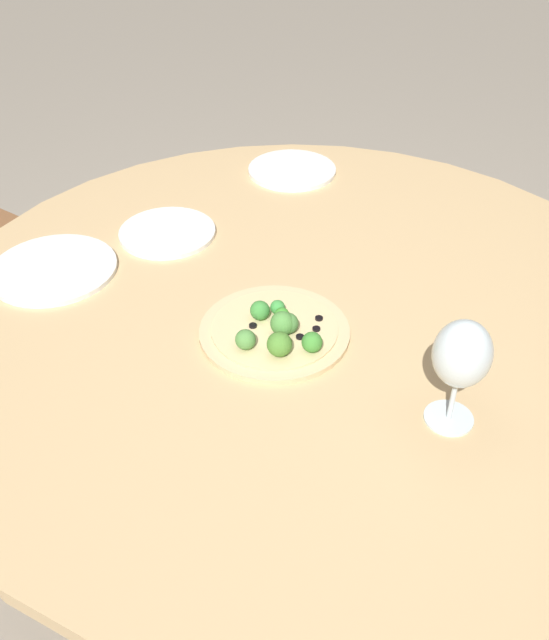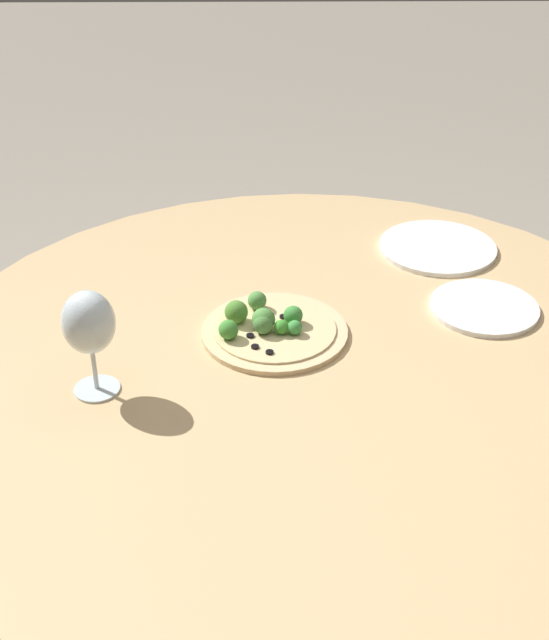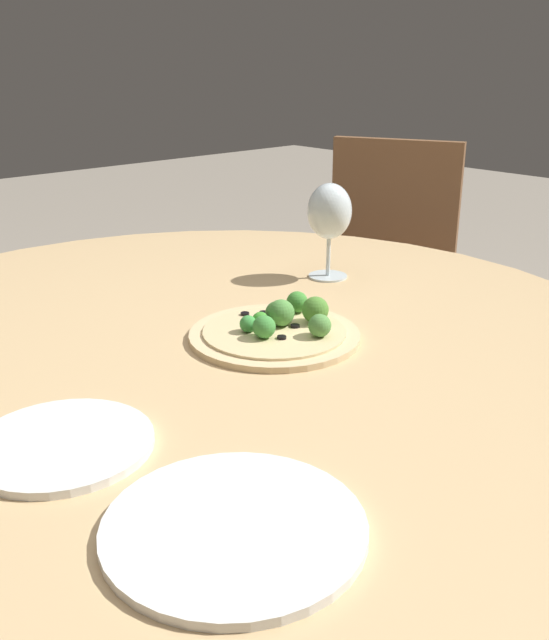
{
  "view_description": "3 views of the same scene",
  "coord_description": "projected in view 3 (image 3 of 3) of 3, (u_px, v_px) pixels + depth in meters",
  "views": [
    {
      "loc": [
        -0.95,
        0.46,
        1.51
      ],
      "look_at": [
        -0.06,
        0.08,
        0.76
      ],
      "focal_mm": 40.0,
      "sensor_mm": 36.0,
      "label": 1
    },
    {
      "loc": [
        -0.08,
        -1.26,
        1.6
      ],
      "look_at": [
        -0.06,
        0.08,
        0.76
      ],
      "focal_mm": 50.0,
      "sensor_mm": 36.0,
      "label": 2
    },
    {
      "loc": [
        0.62,
        0.83,
        1.14
      ],
      "look_at": [
        -0.06,
        0.08,
        0.76
      ],
      "focal_mm": 40.0,
      "sensor_mm": 36.0,
      "label": 3
    }
  ],
  "objects": [
    {
      "name": "dining_table",
      "position": [
        211.0,
        366.0,
        1.13
      ],
      "size": [
        1.39,
        1.39,
        0.73
      ],
      "color": "tan",
      "rests_on": "ground_plane"
    },
    {
      "name": "plate_near",
      "position": [
        62.0,
        444.0,
        0.79
      ],
      "size": [
        0.2,
        0.2,
        0.01
      ],
      "color": "white",
      "rests_on": "dining_table"
    },
    {
      "name": "chair",
      "position": [
        380.0,
        288.0,
        2.08
      ],
      "size": [
        0.53,
        0.53,
        0.91
      ],
      "rotation": [
        0.0,
        0.0,
        -4.29
      ],
      "color": "brown",
      "rests_on": "ground_plane"
    },
    {
      "name": "plate_far",
      "position": [
        234.0,
        527.0,
        0.65
      ],
      "size": [
        0.25,
        0.25,
        0.01
      ],
      "color": "white",
      "rests_on": "dining_table"
    },
    {
      "name": "wine_glass",
      "position": [
        330.0,
        213.0,
        1.35
      ],
      "size": [
        0.08,
        0.08,
        0.18
      ],
      "color": "silver",
      "rests_on": "dining_table"
    },
    {
      "name": "pizza",
      "position": [
        279.0,
        329.0,
        1.1
      ],
      "size": [
        0.26,
        0.26,
        0.06
      ],
      "color": "#DBBC89",
      "rests_on": "dining_table"
    }
  ]
}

